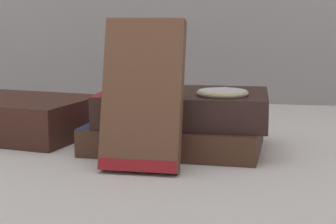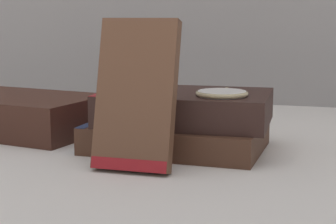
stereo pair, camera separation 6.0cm
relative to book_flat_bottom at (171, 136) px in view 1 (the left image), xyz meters
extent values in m
plane|color=silver|center=(-0.04, -0.02, -0.02)|extent=(3.00, 3.00, 0.00)
cube|color=#4C2D1E|center=(0.01, 0.00, 0.00)|extent=(0.20, 0.14, 0.03)
cube|color=navy|center=(-0.09, 0.00, 0.00)|extent=(0.02, 0.13, 0.03)
cube|color=#331E19|center=(0.02, 0.01, 0.03)|extent=(0.20, 0.14, 0.04)
cube|color=maroon|center=(-0.08, 0.00, 0.03)|extent=(0.02, 0.13, 0.04)
cube|color=brown|center=(-0.01, -0.09, 0.06)|extent=(0.08, 0.05, 0.15)
cube|color=maroon|center=(-0.01, -0.11, -0.01)|extent=(0.08, 0.02, 0.02)
cylinder|color=silver|center=(0.06, -0.02, 0.06)|extent=(0.05, 0.05, 0.01)
torus|color=tan|center=(0.06, -0.02, 0.06)|extent=(0.06, 0.06, 0.01)
sphere|color=tan|center=(0.06, 0.01, 0.06)|extent=(0.01, 0.01, 0.01)
camera|label=1|loc=(0.12, -0.64, 0.14)|focal=60.00mm
camera|label=2|loc=(0.18, -0.63, 0.14)|focal=60.00mm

